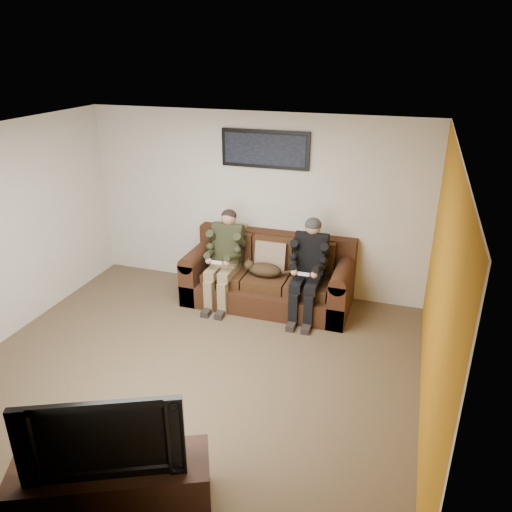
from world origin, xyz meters
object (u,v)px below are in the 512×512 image
(cat, at_px, (264,269))
(television, at_px, (104,430))
(tv_stand, at_px, (112,488))
(person_left, at_px, (225,253))
(framed_poster, at_px, (265,149))
(sofa, at_px, (270,278))
(person_right, at_px, (309,263))

(cat, relative_size, television, 0.56)
(cat, relative_size, tv_stand, 0.44)
(cat, distance_m, tv_stand, 3.62)
(person_left, xyz_separation_m, framed_poster, (0.40, 0.58, 1.35))
(cat, distance_m, television, 3.61)
(sofa, relative_size, person_right, 1.74)
(person_right, relative_size, tv_stand, 0.88)
(person_left, relative_size, television, 1.11)
(television, bearing_deg, framed_poster, 65.86)
(sofa, xyz_separation_m, person_right, (0.60, -0.19, 0.39))
(tv_stand, xyz_separation_m, television, (-0.00, -0.00, 0.58))
(person_right, xyz_separation_m, cat, (-0.63, 0.01, -0.19))
(person_left, bearing_deg, sofa, 18.03)
(framed_poster, relative_size, tv_stand, 0.83)
(person_left, height_order, tv_stand, person_left)
(tv_stand, distance_m, television, 0.58)
(person_left, height_order, television, person_left)
(sofa, distance_m, cat, 0.28)
(sofa, distance_m, framed_poster, 1.80)
(cat, relative_size, framed_poster, 0.53)
(sofa, xyz_separation_m, cat, (-0.04, -0.18, 0.21))
(person_left, bearing_deg, tv_stand, -82.97)
(television, bearing_deg, person_left, 72.25)
(framed_poster, distance_m, tv_stand, 4.56)
(person_left, distance_m, tv_stand, 3.65)
(person_left, xyz_separation_m, television, (0.44, -3.59, 0.07))
(cat, distance_m, framed_poster, 1.65)
(person_left, relative_size, cat, 2.00)
(cat, height_order, framed_poster, framed_poster)
(person_left, height_order, cat, person_left)
(cat, bearing_deg, person_left, -178.67)
(sofa, xyz_separation_m, person_left, (-0.60, -0.19, 0.39))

